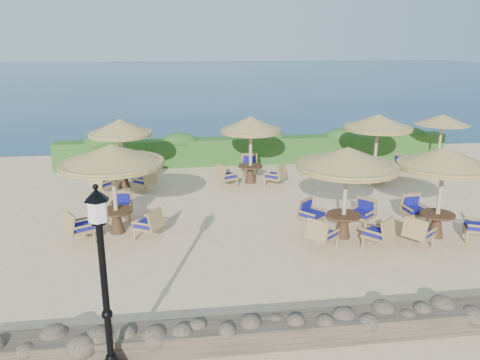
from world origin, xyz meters
TOP-DOWN VIEW (x-y plane):
  - ground at (0.00, 0.00)m, footprint 120.00×120.00m
  - sea at (0.00, 70.00)m, footprint 160.00×160.00m
  - hedge at (0.00, 7.20)m, footprint 18.00×0.90m
  - stone_wall at (0.00, -6.20)m, footprint 15.00×0.65m
  - lamp_post at (-4.80, -6.80)m, footprint 0.44×0.44m
  - extra_parasol at (7.80, 5.20)m, footprint 2.30×2.30m
  - cafe_set_0 at (-5.45, -0.46)m, footprint 2.97×2.97m
  - cafe_set_1 at (1.00, -1.67)m, footprint 2.85×2.85m
  - cafe_set_2 at (3.67, -1.96)m, footprint 2.76×2.71m
  - cafe_set_3 at (-5.71, 4.08)m, footprint 2.61×2.61m
  - cafe_set_4 at (-0.78, 4.09)m, footprint 2.76×2.61m
  - cafe_set_5 at (4.34, 4.00)m, footprint 2.80×2.80m

SIDE VIEW (x-z plane):
  - ground at x=0.00m, z-range 0.00..0.00m
  - sea at x=0.00m, z-range 0.00..0.00m
  - stone_wall at x=0.00m, z-range 0.00..0.44m
  - hedge at x=0.00m, z-range 0.00..1.20m
  - lamp_post at x=-4.80m, z-range -0.10..3.21m
  - cafe_set_3 at x=-5.71m, z-range 0.37..3.03m
  - cafe_set_4 at x=-0.78m, z-range 0.46..3.12m
  - cafe_set_1 at x=1.00m, z-range 0.51..3.16m
  - cafe_set_2 at x=3.67m, z-range 0.52..3.18m
  - cafe_set_5 at x=4.34m, z-range 0.56..3.22m
  - cafe_set_0 at x=-5.45m, z-range 0.62..3.28m
  - extra_parasol at x=7.80m, z-range 0.97..3.37m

